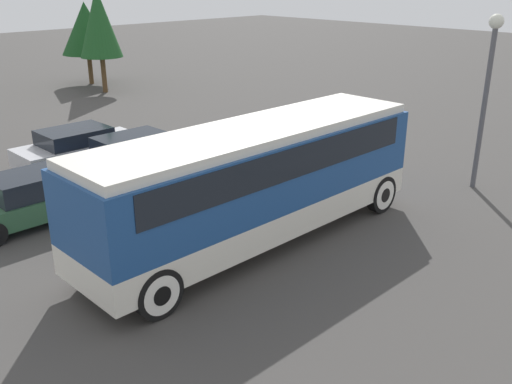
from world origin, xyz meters
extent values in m
plane|color=#423F3D|center=(0.00, 0.00, 0.00)|extent=(120.00, 120.00, 0.00)
cube|color=silver|center=(0.00, 0.00, 0.83)|extent=(9.79, 2.45, 0.72)
cube|color=navy|center=(0.00, 0.00, 2.03)|extent=(9.79, 2.45, 1.68)
cube|color=black|center=(0.00, 0.00, 2.44)|extent=(8.61, 2.49, 0.76)
cube|color=silver|center=(0.00, 0.00, 2.97)|extent=(9.59, 2.26, 0.22)
cube|color=navy|center=(4.74, 0.00, 1.79)|extent=(0.36, 2.35, 1.92)
cylinder|color=black|center=(4.01, -1.12, 0.55)|extent=(1.10, 0.28, 1.10)
cylinder|color=silver|center=(4.01, -1.12, 0.55)|extent=(0.86, 0.30, 0.86)
cylinder|color=black|center=(4.01, -1.12, 0.55)|extent=(0.42, 0.32, 0.42)
cylinder|color=black|center=(4.01, 1.12, 0.55)|extent=(1.10, 0.28, 1.10)
cylinder|color=silver|center=(4.01, 1.12, 0.55)|extent=(0.86, 0.30, 0.86)
cylinder|color=black|center=(4.01, 1.12, 0.55)|extent=(0.42, 0.32, 0.42)
cylinder|color=black|center=(-3.85, -1.12, 0.55)|extent=(1.10, 0.28, 1.10)
cylinder|color=silver|center=(-3.85, -1.12, 0.55)|extent=(0.86, 0.30, 0.86)
cylinder|color=black|center=(-3.85, -1.12, 0.55)|extent=(0.42, 0.32, 0.42)
cylinder|color=black|center=(-3.85, 1.12, 0.55)|extent=(1.10, 0.28, 1.10)
cylinder|color=silver|center=(-3.85, 1.12, 0.55)|extent=(0.86, 0.30, 0.86)
cylinder|color=black|center=(-3.85, 1.12, 0.55)|extent=(0.42, 0.32, 0.42)
cube|color=navy|center=(0.83, 6.69, 0.57)|extent=(4.55, 1.85, 0.63)
cube|color=black|center=(0.65, 6.69, 1.15)|extent=(2.37, 1.66, 0.54)
cylinder|color=black|center=(2.64, 5.86, 0.34)|extent=(0.68, 0.22, 0.68)
cylinder|color=black|center=(2.64, 5.86, 0.34)|extent=(0.26, 0.26, 0.26)
cylinder|color=black|center=(2.64, 7.52, 0.34)|extent=(0.68, 0.22, 0.68)
cylinder|color=black|center=(2.64, 7.52, 0.34)|extent=(0.26, 0.26, 0.26)
cylinder|color=black|center=(-0.97, 5.86, 0.34)|extent=(0.68, 0.22, 0.68)
cylinder|color=black|center=(-0.97, 5.86, 0.34)|extent=(0.26, 0.26, 0.26)
cylinder|color=black|center=(-0.97, 7.52, 0.34)|extent=(0.68, 0.22, 0.68)
cylinder|color=black|center=(-0.97, 7.52, 0.34)|extent=(0.26, 0.26, 0.26)
cube|color=#BCBCC1|center=(-0.13, 8.96, 0.56)|extent=(4.47, 1.87, 0.63)
cube|color=black|center=(-0.31, 8.96, 1.14)|extent=(2.32, 1.68, 0.52)
cylinder|color=black|center=(1.64, 8.11, 0.33)|extent=(0.66, 0.22, 0.66)
cylinder|color=black|center=(1.64, 8.11, 0.33)|extent=(0.25, 0.26, 0.25)
cylinder|color=black|center=(1.64, 9.80, 0.33)|extent=(0.66, 0.22, 0.66)
cylinder|color=black|center=(1.64, 9.80, 0.33)|extent=(0.25, 0.26, 0.25)
cylinder|color=black|center=(-1.90, 8.11, 0.33)|extent=(0.66, 0.22, 0.66)
cylinder|color=black|center=(-1.90, 8.11, 0.33)|extent=(0.25, 0.26, 0.25)
cylinder|color=black|center=(-1.90, 9.80, 0.33)|extent=(0.66, 0.22, 0.66)
cylinder|color=black|center=(-1.90, 9.80, 0.33)|extent=(0.25, 0.26, 0.25)
cube|color=#2D5638|center=(-3.30, 5.26, 0.55)|extent=(4.31, 1.74, 0.59)
cube|color=black|center=(-3.48, 5.26, 1.14)|extent=(2.24, 1.56, 0.59)
cylinder|color=black|center=(-1.62, 4.48, 0.34)|extent=(0.67, 0.22, 0.67)
cylinder|color=black|center=(-1.62, 4.48, 0.34)|extent=(0.25, 0.26, 0.25)
cylinder|color=black|center=(-1.62, 6.04, 0.34)|extent=(0.67, 0.22, 0.67)
cylinder|color=black|center=(-1.62, 6.04, 0.34)|extent=(0.25, 0.26, 0.25)
cylinder|color=#515156|center=(7.95, -2.05, 2.53)|extent=(0.16, 0.16, 5.05)
sphere|color=silver|center=(7.95, -2.05, 5.23)|extent=(0.44, 0.44, 0.44)
cylinder|color=brown|center=(7.60, 20.46, 1.02)|extent=(0.28, 0.28, 2.04)
cone|color=#1E5123|center=(7.60, 20.46, 3.95)|extent=(2.40, 2.40, 3.83)
cylinder|color=brown|center=(8.41, 23.50, 0.92)|extent=(0.28, 0.28, 1.85)
cone|color=#19471E|center=(8.41, 23.50, 3.40)|extent=(3.14, 3.14, 3.10)
camera|label=1|loc=(-9.40, -9.62, 6.58)|focal=40.00mm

